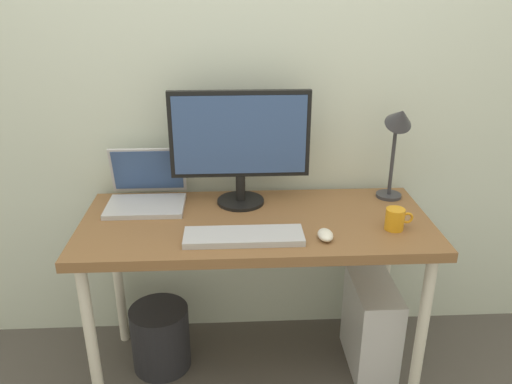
{
  "coord_description": "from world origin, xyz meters",
  "views": [
    {
      "loc": [
        -0.09,
        -1.81,
        1.63
      ],
      "look_at": [
        0.0,
        0.0,
        0.87
      ],
      "focal_mm": 35.46,
      "sensor_mm": 36.0,
      "label": 1
    }
  ],
  "objects_px": {
    "keyboard": "(244,236)",
    "laptop": "(147,191)",
    "desk_lamp": "(398,132)",
    "computer_tower": "(371,325)",
    "monitor": "(240,141)",
    "coffee_mug": "(395,219)",
    "mouse": "(325,235)",
    "wastebasket": "(161,337)",
    "desk": "(256,236)"
  },
  "relations": [
    {
      "from": "desk",
      "to": "monitor",
      "type": "bearing_deg",
      "value": 108.61
    },
    {
      "from": "monitor",
      "to": "wastebasket",
      "type": "height_order",
      "value": "monitor"
    },
    {
      "from": "keyboard",
      "to": "coffee_mug",
      "type": "bearing_deg",
      "value": 5.35
    },
    {
      "from": "laptop",
      "to": "keyboard",
      "type": "relative_size",
      "value": 0.73
    },
    {
      "from": "coffee_mug",
      "to": "wastebasket",
      "type": "relative_size",
      "value": 0.36
    },
    {
      "from": "mouse",
      "to": "computer_tower",
      "type": "relative_size",
      "value": 0.21
    },
    {
      "from": "keyboard",
      "to": "desk",
      "type": "bearing_deg",
      "value": 71.74
    },
    {
      "from": "keyboard",
      "to": "monitor",
      "type": "bearing_deg",
      "value": 90.63
    },
    {
      "from": "laptop",
      "to": "coffee_mug",
      "type": "relative_size",
      "value": 2.97
    },
    {
      "from": "keyboard",
      "to": "coffee_mug",
      "type": "height_order",
      "value": "coffee_mug"
    },
    {
      "from": "wastebasket",
      "to": "computer_tower",
      "type": "bearing_deg",
      "value": -2.29
    },
    {
      "from": "wastebasket",
      "to": "mouse",
      "type": "bearing_deg",
      "value": -18.58
    },
    {
      "from": "mouse",
      "to": "coffee_mug",
      "type": "height_order",
      "value": "coffee_mug"
    },
    {
      "from": "computer_tower",
      "to": "monitor",
      "type": "bearing_deg",
      "value": 164.8
    },
    {
      "from": "monitor",
      "to": "wastebasket",
      "type": "xyz_separation_m",
      "value": [
        -0.37,
        -0.12,
        -0.88
      ]
    },
    {
      "from": "coffee_mug",
      "to": "wastebasket",
      "type": "bearing_deg",
      "value": 170.52
    },
    {
      "from": "desk",
      "to": "mouse",
      "type": "xyz_separation_m",
      "value": [
        0.25,
        -0.17,
        0.09
      ]
    },
    {
      "from": "laptop",
      "to": "mouse",
      "type": "bearing_deg",
      "value": -27.27
    },
    {
      "from": "wastebasket",
      "to": "keyboard",
      "type": "bearing_deg",
      "value": -29.7
    },
    {
      "from": "computer_tower",
      "to": "desk_lamp",
      "type": "bearing_deg",
      "value": 62.85
    },
    {
      "from": "desk",
      "to": "wastebasket",
      "type": "relative_size",
      "value": 4.63
    },
    {
      "from": "mouse",
      "to": "wastebasket",
      "type": "height_order",
      "value": "mouse"
    },
    {
      "from": "desk_lamp",
      "to": "monitor",
      "type": "bearing_deg",
      "value": -179.95
    },
    {
      "from": "desk_lamp",
      "to": "keyboard",
      "type": "bearing_deg",
      "value": -152.89
    },
    {
      "from": "desk_lamp",
      "to": "desk",
      "type": "bearing_deg",
      "value": -164.04
    },
    {
      "from": "laptop",
      "to": "computer_tower",
      "type": "xyz_separation_m",
      "value": [
        0.97,
        -0.17,
        -0.6
      ]
    },
    {
      "from": "coffee_mug",
      "to": "computer_tower",
      "type": "height_order",
      "value": "coffee_mug"
    },
    {
      "from": "desk",
      "to": "wastebasket",
      "type": "bearing_deg",
      "value": 173.11
    },
    {
      "from": "desk_lamp",
      "to": "laptop",
      "type": "bearing_deg",
      "value": 179.09
    },
    {
      "from": "laptop",
      "to": "desk_lamp",
      "type": "distance_m",
      "value": 1.08
    },
    {
      "from": "mouse",
      "to": "wastebasket",
      "type": "relative_size",
      "value": 0.3
    },
    {
      "from": "desk",
      "to": "coffee_mug",
      "type": "xyz_separation_m",
      "value": [
        0.53,
        -0.11,
        0.12
      ]
    },
    {
      "from": "monitor",
      "to": "laptop",
      "type": "distance_m",
      "value": 0.45
    },
    {
      "from": "desk",
      "to": "laptop",
      "type": "xyz_separation_m",
      "value": [
        -0.45,
        0.19,
        0.13
      ]
    },
    {
      "from": "computer_tower",
      "to": "wastebasket",
      "type": "bearing_deg",
      "value": 177.71
    },
    {
      "from": "mouse",
      "to": "laptop",
      "type": "bearing_deg",
      "value": 152.73
    },
    {
      "from": "coffee_mug",
      "to": "desk_lamp",
      "type": "bearing_deg",
      "value": 76.01
    },
    {
      "from": "monitor",
      "to": "mouse",
      "type": "distance_m",
      "value": 0.53
    },
    {
      "from": "monitor",
      "to": "laptop",
      "type": "xyz_separation_m",
      "value": [
        -0.4,
        0.02,
        -0.22
      ]
    },
    {
      "from": "laptop",
      "to": "computer_tower",
      "type": "bearing_deg",
      "value": -10.1
    },
    {
      "from": "desk_lamp",
      "to": "computer_tower",
      "type": "height_order",
      "value": "desk_lamp"
    },
    {
      "from": "desk",
      "to": "keyboard",
      "type": "height_order",
      "value": "keyboard"
    },
    {
      "from": "keyboard",
      "to": "computer_tower",
      "type": "bearing_deg",
      "value": 17.2
    },
    {
      "from": "keyboard",
      "to": "laptop",
      "type": "bearing_deg",
      "value": 139.03
    },
    {
      "from": "laptop",
      "to": "coffee_mug",
      "type": "height_order",
      "value": "laptop"
    },
    {
      "from": "desk_lamp",
      "to": "keyboard",
      "type": "height_order",
      "value": "desk_lamp"
    },
    {
      "from": "laptop",
      "to": "wastebasket",
      "type": "height_order",
      "value": "laptop"
    },
    {
      "from": "computer_tower",
      "to": "keyboard",
      "type": "bearing_deg",
      "value": -162.8
    },
    {
      "from": "desk",
      "to": "wastebasket",
      "type": "distance_m",
      "value": 0.68
    },
    {
      "from": "monitor",
      "to": "coffee_mug",
      "type": "xyz_separation_m",
      "value": [
        0.58,
        -0.28,
        -0.23
      ]
    }
  ]
}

